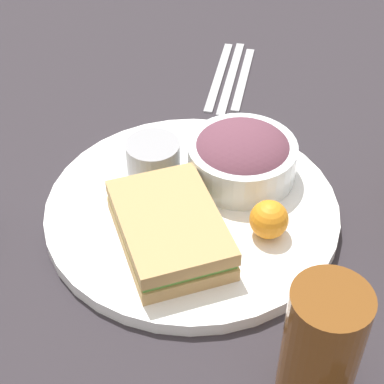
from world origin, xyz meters
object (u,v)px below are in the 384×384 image
(plate, at_px, (192,210))
(spoon, at_px, (243,78))
(sandwich, at_px, (170,229))
(salad_bowl, at_px, (242,156))
(drink_glass, at_px, (322,344))
(knife, at_px, (231,77))
(dressing_cup, at_px, (153,157))
(fork, at_px, (219,75))

(plate, relative_size, spoon, 1.95)
(plate, xyz_separation_m, sandwich, (0.06, -0.02, 0.03))
(plate, xyz_separation_m, salad_bowl, (-0.05, 0.06, 0.04))
(salad_bowl, bearing_deg, drink_glass, 11.34)
(salad_bowl, bearing_deg, spoon, 176.57)
(sandwich, relative_size, knife, 0.87)
(drink_glass, bearing_deg, dressing_cup, -150.23)
(spoon, bearing_deg, plate, 176.50)
(knife, distance_m, spoon, 0.02)
(sandwich, bearing_deg, spoon, 164.81)
(dressing_cup, distance_m, spoon, 0.26)
(salad_bowl, distance_m, spoon, 0.24)
(dressing_cup, bearing_deg, sandwich, 11.63)
(dressing_cup, height_order, spoon, dressing_cup)
(fork, bearing_deg, spoon, -90.00)
(plate, bearing_deg, dressing_cup, -142.65)
(salad_bowl, bearing_deg, fork, -174.88)
(drink_glass, height_order, spoon, drink_glass)
(dressing_cup, xyz_separation_m, spoon, (-0.23, 0.12, -0.03))
(knife, height_order, spoon, same)
(spoon, bearing_deg, knife, 90.00)
(plate, height_order, dressing_cup, dressing_cup)
(sandwich, distance_m, fork, 0.36)
(drink_glass, bearing_deg, knife, -173.50)
(salad_bowl, height_order, drink_glass, drink_glass)
(sandwich, xyz_separation_m, drink_glass, (0.16, 0.13, 0.03))
(sandwich, height_order, spoon, sandwich)
(plate, relative_size, dressing_cup, 5.19)
(fork, bearing_deg, knife, -90.00)
(sandwich, distance_m, knife, 0.36)
(fork, relative_size, spoon, 1.11)
(sandwich, bearing_deg, drink_glass, 40.24)
(fork, distance_m, knife, 0.02)
(plate, relative_size, drink_glass, 2.66)
(fork, bearing_deg, salad_bowl, -164.48)
(salad_bowl, xyz_separation_m, knife, (-0.24, -0.00, -0.04))
(drink_glass, relative_size, fork, 0.66)
(plate, xyz_separation_m, knife, (-0.29, 0.05, -0.01))
(sandwich, xyz_separation_m, dressing_cup, (-0.12, -0.02, -0.00))
(salad_bowl, distance_m, knife, 0.24)
(salad_bowl, relative_size, spoon, 0.75)
(sandwich, distance_m, spoon, 0.36)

